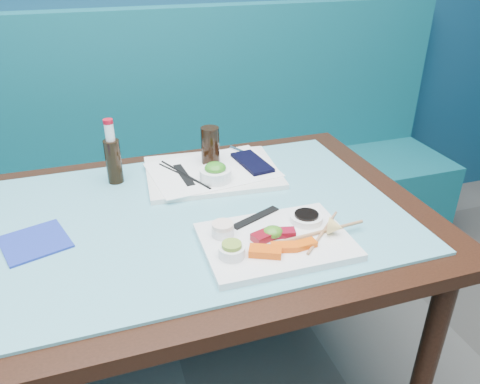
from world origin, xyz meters
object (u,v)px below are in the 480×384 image
object	(u,v)px
seaweed_bowl	(215,175)
cola_glass	(210,146)
dining_table	(178,243)
booth_bench	(145,197)
cola_bottle_body	(114,161)
sashimi_plate	(276,241)
serving_tray	(212,172)
blue_napkin	(35,242)

from	to	relation	value
seaweed_bowl	cola_glass	distance (m)	0.14
dining_table	booth_bench	bearing A→B (deg)	90.00
cola_glass	cola_bottle_body	xyz separation A→B (m)	(-0.31, -0.01, -0.01)
sashimi_plate	cola_glass	xyz separation A→B (m)	(-0.03, 0.48, 0.07)
sashimi_plate	serving_tray	size ratio (longest dim) A/B	0.87
dining_table	sashimi_plate	world-z (taller)	sashimi_plate
dining_table	seaweed_bowl	distance (m)	0.24
blue_napkin	serving_tray	bearing A→B (deg)	24.06
sashimi_plate	serving_tray	xyz separation A→B (m)	(-0.04, 0.43, -0.00)
cola_bottle_body	blue_napkin	distance (m)	0.36
booth_bench	cola_bottle_body	distance (m)	0.75
serving_tray	blue_napkin	size ratio (longest dim) A/B	2.75
dining_table	blue_napkin	size ratio (longest dim) A/B	9.29
dining_table	serving_tray	xyz separation A→B (m)	(0.16, 0.21, 0.10)
serving_tray	cola_bottle_body	bearing A→B (deg)	175.85
blue_napkin	cola_bottle_body	bearing A→B (deg)	51.33
blue_napkin	sashimi_plate	bearing A→B (deg)	-18.98
serving_tray	seaweed_bowl	xyz separation A→B (m)	(-0.01, -0.07, 0.03)
serving_tray	cola_bottle_body	xyz separation A→B (m)	(-0.30, 0.05, 0.06)
booth_bench	blue_napkin	distance (m)	1.01
seaweed_bowl	cola_bottle_body	bearing A→B (deg)	157.08
booth_bench	dining_table	bearing A→B (deg)	-90.00
dining_table	blue_napkin	world-z (taller)	blue_napkin
sashimi_plate	seaweed_bowl	distance (m)	0.36
dining_table	seaweed_bowl	xyz separation A→B (m)	(0.15, 0.14, 0.13)
dining_table	cola_glass	xyz separation A→B (m)	(0.17, 0.27, 0.17)
cola_glass	blue_napkin	world-z (taller)	cola_glass
cola_glass	cola_bottle_body	world-z (taller)	cola_glass
booth_bench	dining_table	size ratio (longest dim) A/B	2.14
dining_table	cola_bottle_body	xyz separation A→B (m)	(-0.14, 0.26, 0.16)
cola_glass	blue_napkin	distance (m)	0.61
cola_bottle_body	blue_napkin	world-z (taller)	cola_bottle_body
serving_tray	cola_glass	world-z (taller)	cola_glass
sashimi_plate	cola_glass	size ratio (longest dim) A/B	2.93
sashimi_plate	blue_napkin	distance (m)	0.60
sashimi_plate	cola_bottle_body	world-z (taller)	cola_bottle_body
blue_napkin	seaweed_bowl	bearing A→B (deg)	17.15
cola_bottle_body	blue_napkin	bearing A→B (deg)	-128.67
dining_table	cola_bottle_body	world-z (taller)	cola_bottle_body
serving_tray	cola_bottle_body	distance (m)	0.31
seaweed_bowl	booth_bench	bearing A→B (deg)	102.24
dining_table	seaweed_bowl	world-z (taller)	seaweed_bowl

